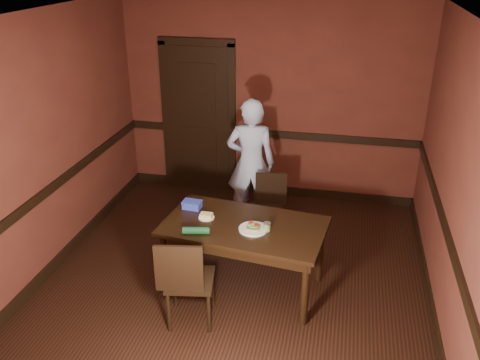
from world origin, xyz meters
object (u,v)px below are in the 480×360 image
at_px(sandwich_plate, 253,228).
at_px(cheese_saucer, 206,216).
at_px(chair_far, 266,209).
at_px(sauce_jar, 267,227).
at_px(food_tub, 192,205).
at_px(dining_table, 244,256).
at_px(person, 251,163).
at_px(chair_near, 190,278).

height_order(sandwich_plate, cheese_saucer, sandwich_plate).
relative_size(chair_far, sandwich_plate, 2.84).
bearing_deg(sandwich_plate, sauce_jar, 5.05).
bearing_deg(sandwich_plate, food_tub, 156.92).
relative_size(chair_far, sauce_jar, 9.33).
xyz_separation_m(dining_table, food_tub, (-0.60, 0.22, 0.41)).
bearing_deg(person, sandwich_plate, 94.48).
bearing_deg(chair_near, sandwich_plate, -143.66).
distance_m(chair_far, food_tub, 1.08).
bearing_deg(dining_table, sandwich_plate, -30.67).
bearing_deg(dining_table, food_tub, 166.62).
xyz_separation_m(person, sandwich_plate, (0.31, -1.46, -0.05)).
bearing_deg(dining_table, cheese_saucer, 179.65).
bearing_deg(chair_near, sauce_jar, -149.78).
height_order(dining_table, sauce_jar, sauce_jar).
bearing_deg(chair_far, food_tub, -140.26).
relative_size(chair_near, cheese_saucer, 5.62).
relative_size(dining_table, chair_near, 1.72).
bearing_deg(dining_table, chair_far, 93.48).
distance_m(chair_far, cheese_saucer, 1.11).
height_order(chair_far, person, person).
bearing_deg(chair_near, chair_far, -115.43).
distance_m(chair_near, sandwich_plate, 0.77).
xyz_separation_m(chair_near, sandwich_plate, (0.49, 0.51, 0.30)).
xyz_separation_m(sauce_jar, cheese_saucer, (-0.64, 0.12, -0.02)).
bearing_deg(cheese_saucer, sandwich_plate, -14.49).
relative_size(person, cheese_saucer, 9.99).
xyz_separation_m(dining_table, person, (-0.21, 1.38, 0.44)).
xyz_separation_m(chair_far, person, (-0.26, 0.38, 0.41)).
distance_m(chair_near, cheese_saucer, 0.71).
distance_m(chair_near, food_tub, 0.90).
distance_m(dining_table, person, 1.46).
xyz_separation_m(sandwich_plate, cheese_saucer, (-0.51, 0.13, 0.00)).
height_order(sandwich_plate, sauce_jar, sauce_jar).
bearing_deg(cheese_saucer, food_tub, 139.69).
bearing_deg(sandwich_plate, chair_near, -133.74).
relative_size(dining_table, sauce_jar, 18.34).
relative_size(sandwich_plate, food_tub, 1.39).
distance_m(chair_far, sauce_jar, 1.14).
bearing_deg(food_tub, cheese_saucer, -36.35).
height_order(chair_far, chair_near, chair_near).
relative_size(chair_far, person, 0.49).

